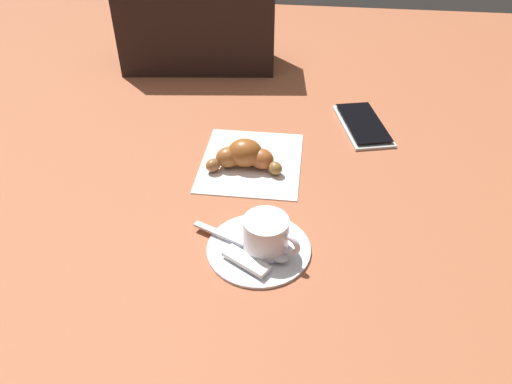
{
  "coord_description": "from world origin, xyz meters",
  "views": [
    {
      "loc": [
        -0.58,
        -0.05,
        0.46
      ],
      "look_at": [
        -0.02,
        0.02,
        0.02
      ],
      "focal_mm": 34.72,
      "sensor_mm": 36.0,
      "label": 1
    }
  ],
  "objects_px": {
    "sugar_packet": "(246,261)",
    "croissant": "(245,156)",
    "teaspoon": "(255,247)",
    "laptop_bag": "(197,23)",
    "espresso_cup": "(267,234)",
    "napkin": "(251,162)",
    "saucer": "(262,248)",
    "cell_phone": "(363,124)"
  },
  "relations": [
    {
      "from": "sugar_packet",
      "to": "croissant",
      "type": "relative_size",
      "value": 0.5
    },
    {
      "from": "teaspoon",
      "to": "laptop_bag",
      "type": "bearing_deg",
      "value": 18.66
    },
    {
      "from": "espresso_cup",
      "to": "napkin",
      "type": "bearing_deg",
      "value": 12.82
    },
    {
      "from": "saucer",
      "to": "cell_phone",
      "type": "height_order",
      "value": "cell_phone"
    },
    {
      "from": "saucer",
      "to": "laptop_bag",
      "type": "distance_m",
      "value": 0.61
    },
    {
      "from": "sugar_packet",
      "to": "napkin",
      "type": "xyz_separation_m",
      "value": [
        0.23,
        0.02,
        -0.01
      ]
    },
    {
      "from": "laptop_bag",
      "to": "napkin",
      "type": "bearing_deg",
      "value": 107.43
    },
    {
      "from": "teaspoon",
      "to": "espresso_cup",
      "type": "bearing_deg",
      "value": -74.13
    },
    {
      "from": "napkin",
      "to": "teaspoon",
      "type": "bearing_deg",
      "value": -171.4
    },
    {
      "from": "laptop_bag",
      "to": "cell_phone",
      "type": "bearing_deg",
      "value": 140.19
    },
    {
      "from": "teaspoon",
      "to": "napkin",
      "type": "xyz_separation_m",
      "value": [
        0.21,
        0.03,
        -0.01
      ]
    },
    {
      "from": "cell_phone",
      "to": "laptop_bag",
      "type": "relative_size",
      "value": 0.52
    },
    {
      "from": "cell_phone",
      "to": "croissant",
      "type": "bearing_deg",
      "value": 128.34
    },
    {
      "from": "napkin",
      "to": "croissant",
      "type": "xyz_separation_m",
      "value": [
        -0.02,
        0.01,
        0.02
      ]
    },
    {
      "from": "teaspoon",
      "to": "croissant",
      "type": "relative_size",
      "value": 1.05
    },
    {
      "from": "teaspoon",
      "to": "saucer",
      "type": "bearing_deg",
      "value": -49.36
    },
    {
      "from": "napkin",
      "to": "laptop_bag",
      "type": "distance_m",
      "value": 0.41
    },
    {
      "from": "saucer",
      "to": "laptop_bag",
      "type": "bearing_deg",
      "value": 19.65
    },
    {
      "from": "saucer",
      "to": "teaspoon",
      "type": "relative_size",
      "value": 1.0
    },
    {
      "from": "teaspoon",
      "to": "sugar_packet",
      "type": "height_order",
      "value": "teaspoon"
    },
    {
      "from": "saucer",
      "to": "espresso_cup",
      "type": "height_order",
      "value": "espresso_cup"
    },
    {
      "from": "saucer",
      "to": "espresso_cup",
      "type": "bearing_deg",
      "value": -116.38
    },
    {
      "from": "saucer",
      "to": "laptop_bag",
      "type": "relative_size",
      "value": 0.42
    },
    {
      "from": "laptop_bag",
      "to": "sugar_packet",
      "type": "bearing_deg",
      "value": 100.79
    },
    {
      "from": "teaspoon",
      "to": "croissant",
      "type": "bearing_deg",
      "value": 11.66
    },
    {
      "from": "saucer",
      "to": "sugar_packet",
      "type": "xyz_separation_m",
      "value": [
        -0.03,
        0.02,
        0.01
      ]
    },
    {
      "from": "saucer",
      "to": "laptop_bag",
      "type": "xyz_separation_m",
      "value": [
        0.57,
        0.2,
        0.09
      ]
    },
    {
      "from": "sugar_packet",
      "to": "laptop_bag",
      "type": "height_order",
      "value": "laptop_bag"
    },
    {
      "from": "napkin",
      "to": "saucer",
      "type": "bearing_deg",
      "value": -168.71
    },
    {
      "from": "espresso_cup",
      "to": "croissant",
      "type": "xyz_separation_m",
      "value": [
        0.19,
        0.05,
        -0.01
      ]
    },
    {
      "from": "saucer",
      "to": "napkin",
      "type": "height_order",
      "value": "saucer"
    },
    {
      "from": "napkin",
      "to": "cell_phone",
      "type": "xyz_separation_m",
      "value": [
        0.14,
        -0.19,
        0.0
      ]
    },
    {
      "from": "teaspoon",
      "to": "croissant",
      "type": "xyz_separation_m",
      "value": [
        0.19,
        0.04,
        0.01
      ]
    },
    {
      "from": "teaspoon",
      "to": "sugar_packet",
      "type": "bearing_deg",
      "value": 162.14
    },
    {
      "from": "espresso_cup",
      "to": "sugar_packet",
      "type": "relative_size",
      "value": 1.17
    },
    {
      "from": "saucer",
      "to": "sugar_packet",
      "type": "distance_m",
      "value": 0.04
    },
    {
      "from": "espresso_cup",
      "to": "laptop_bag",
      "type": "xyz_separation_m",
      "value": [
        0.57,
        0.21,
        0.06
      ]
    },
    {
      "from": "croissant",
      "to": "cell_phone",
      "type": "xyz_separation_m",
      "value": [
        0.15,
        -0.19,
        -0.02
      ]
    },
    {
      "from": "cell_phone",
      "to": "laptop_bag",
      "type": "bearing_deg",
      "value": 56.63
    },
    {
      "from": "espresso_cup",
      "to": "cell_phone",
      "type": "relative_size",
      "value": 0.45
    },
    {
      "from": "saucer",
      "to": "croissant",
      "type": "bearing_deg",
      "value": 14.64
    },
    {
      "from": "espresso_cup",
      "to": "teaspoon",
      "type": "height_order",
      "value": "espresso_cup"
    }
  ]
}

